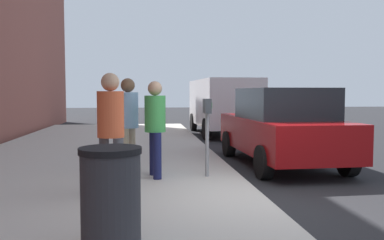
{
  "coord_description": "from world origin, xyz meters",
  "views": [
    {
      "loc": [
        -5.85,
        1.76,
        1.67
      ],
      "look_at": [
        1.79,
        0.87,
        1.15
      ],
      "focal_mm": 38.07,
      "sensor_mm": 36.0,
      "label": 1
    }
  ],
  "objects_px": {
    "trash_bin": "(111,200)",
    "parked_van_far": "(223,103)",
    "parked_sedan_near": "(282,127)",
    "pedestrian_bystander": "(111,123)",
    "parking_officer": "(128,117)",
    "pedestrian_at_meter": "(155,121)",
    "parking_meter": "(207,121)"
  },
  "relations": [
    {
      "from": "parking_officer",
      "to": "parked_sedan_near",
      "type": "bearing_deg",
      "value": 35.37
    },
    {
      "from": "parking_officer",
      "to": "trash_bin",
      "type": "height_order",
      "value": "parking_officer"
    },
    {
      "from": "parking_officer",
      "to": "parked_sedan_near",
      "type": "height_order",
      "value": "parking_officer"
    },
    {
      "from": "pedestrian_bystander",
      "to": "trash_bin",
      "type": "bearing_deg",
      "value": -122.16
    },
    {
      "from": "pedestrian_at_meter",
      "to": "parked_van_far",
      "type": "relative_size",
      "value": 0.33
    },
    {
      "from": "pedestrian_at_meter",
      "to": "parked_sedan_near",
      "type": "distance_m",
      "value": 3.38
    },
    {
      "from": "parking_meter",
      "to": "pedestrian_at_meter",
      "type": "xyz_separation_m",
      "value": [
        0.06,
        0.93,
        -0.01
      ]
    },
    {
      "from": "parking_officer",
      "to": "parked_sedan_near",
      "type": "distance_m",
      "value": 3.63
    },
    {
      "from": "pedestrian_at_meter",
      "to": "parking_officer",
      "type": "distance_m",
      "value": 0.72
    },
    {
      "from": "pedestrian_bystander",
      "to": "parking_officer",
      "type": "relative_size",
      "value": 1.01
    },
    {
      "from": "pedestrian_bystander",
      "to": "parked_sedan_near",
      "type": "xyz_separation_m",
      "value": [
        2.86,
        -3.61,
        -0.33
      ]
    },
    {
      "from": "parking_meter",
      "to": "parking_officer",
      "type": "bearing_deg",
      "value": 68.33
    },
    {
      "from": "parking_meter",
      "to": "parked_van_far",
      "type": "xyz_separation_m",
      "value": [
        8.76,
        -1.99,
        0.09
      ]
    },
    {
      "from": "parked_van_far",
      "to": "trash_bin",
      "type": "bearing_deg",
      "value": 164.25
    },
    {
      "from": "pedestrian_at_meter",
      "to": "pedestrian_bystander",
      "type": "bearing_deg",
      "value": -128.86
    },
    {
      "from": "parked_van_far",
      "to": "pedestrian_at_meter",
      "type": "bearing_deg",
      "value": 161.45
    },
    {
      "from": "parked_sedan_near",
      "to": "pedestrian_at_meter",
      "type": "bearing_deg",
      "value": 119.72
    },
    {
      "from": "pedestrian_at_meter",
      "to": "parked_sedan_near",
      "type": "xyz_separation_m",
      "value": [
        1.67,
        -2.92,
        -0.26
      ]
    },
    {
      "from": "parking_meter",
      "to": "pedestrian_bystander",
      "type": "relative_size",
      "value": 0.78
    },
    {
      "from": "parking_meter",
      "to": "parking_officer",
      "type": "height_order",
      "value": "parking_officer"
    },
    {
      "from": "pedestrian_bystander",
      "to": "parking_officer",
      "type": "distance_m",
      "value": 1.72
    },
    {
      "from": "parking_meter",
      "to": "trash_bin",
      "type": "bearing_deg",
      "value": 157.01
    },
    {
      "from": "parking_meter",
      "to": "pedestrian_at_meter",
      "type": "relative_size",
      "value": 0.82
    },
    {
      "from": "pedestrian_at_meter",
      "to": "parking_officer",
      "type": "height_order",
      "value": "parking_officer"
    },
    {
      "from": "parked_sedan_near",
      "to": "parked_van_far",
      "type": "bearing_deg",
      "value": 0.01
    },
    {
      "from": "parked_sedan_near",
      "to": "parked_van_far",
      "type": "height_order",
      "value": "parked_van_far"
    },
    {
      "from": "trash_bin",
      "to": "parked_van_far",
      "type": "bearing_deg",
      "value": -15.75
    },
    {
      "from": "parked_sedan_near",
      "to": "trash_bin",
      "type": "bearing_deg",
      "value": 146.2
    },
    {
      "from": "pedestrian_at_meter",
      "to": "pedestrian_bystander",
      "type": "xyz_separation_m",
      "value": [
        -1.19,
        0.69,
        0.07
      ]
    },
    {
      "from": "trash_bin",
      "to": "pedestrian_bystander",
      "type": "bearing_deg",
      "value": 4.46
    },
    {
      "from": "parking_officer",
      "to": "trash_bin",
      "type": "relative_size",
      "value": 1.77
    },
    {
      "from": "parked_van_far",
      "to": "parked_sedan_near",
      "type": "bearing_deg",
      "value": -179.99
    }
  ]
}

